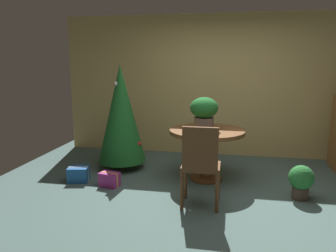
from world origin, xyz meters
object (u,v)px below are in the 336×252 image
Objects in this scene: round_dining_table at (207,141)px; gift_box_purple at (109,179)px; potted_plant at (301,180)px; wooden_chair_near at (201,162)px; flower_vase at (204,111)px; gift_box_blue at (79,174)px; holiday_tree at (121,114)px.

gift_box_purple is (-1.32, -0.55, -0.48)m from round_dining_table.
wooden_chair_near is at bearing -157.78° from potted_plant.
round_dining_table is 3.69× the size of gift_box_purple.
flower_vase is 1.06× the size of potted_plant.
wooden_chair_near is at bearing -90.00° from round_dining_table.
wooden_chair_near is 3.38× the size of gift_box_purple.
potted_plant reaches higher than gift_box_purple.
gift_box_blue is at bearing 178.93° from potted_plant.
wooden_chair_near is at bearing -19.03° from gift_box_purple.
holiday_tree is at bearing 95.84° from gift_box_purple.
holiday_tree is 5.12× the size of gift_box_blue.
gift_box_blue is at bearing 162.97° from wooden_chair_near.
round_dining_table is 2.34× the size of flower_vase.
round_dining_table is 1.96m from gift_box_blue.
round_dining_table is at bearing 13.36° from gift_box_blue.
round_dining_table is 0.45m from flower_vase.
flower_vase is 1.13m from wooden_chair_near.
flower_vase is at bearing 150.63° from round_dining_table.
potted_plant is (1.25, -0.50, -0.33)m from round_dining_table.
holiday_tree is 2.84m from potted_plant.
wooden_chair_near is 0.59× the size of holiday_tree.
round_dining_table is 2.49× the size of potted_plant.
potted_plant is at bearing -16.12° from holiday_tree.
wooden_chair_near is 1.93m from holiday_tree.
gift_box_blue is 0.54m from gift_box_purple.
gift_box_purple is (-1.32, 0.46, -0.48)m from wooden_chair_near.
potted_plant is (2.57, 0.05, 0.15)m from gift_box_purple.
holiday_tree is at bearing 58.12° from gift_box_blue.
gift_box_purple is (0.52, -0.11, -0.01)m from gift_box_blue.
holiday_tree is 1.16m from gift_box_blue.
gift_box_blue is at bearing 168.20° from gift_box_purple.
wooden_chair_near is (0.05, -1.04, -0.46)m from flower_vase.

